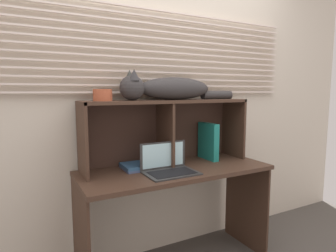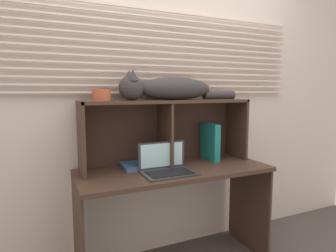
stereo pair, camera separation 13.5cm
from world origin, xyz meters
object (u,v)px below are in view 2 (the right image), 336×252
Objects in this scene: laptop at (167,167)px; small_basket at (102,95)px; book_stack at (136,166)px; cat at (168,88)px; binder_upright at (210,142)px.

laptop is 0.65m from small_basket.
small_basket is (-0.39, 0.19, 0.49)m from laptop.
small_basket is (-0.23, 0.00, 0.51)m from book_stack.
cat is 2.71× the size of laptop.
laptop is 0.25m from book_stack.
cat is 0.58m from laptop.
laptop is at bearing -25.87° from small_basket.
cat is 0.49m from small_basket.
cat is at bearing 0.00° from small_basket.
cat is 0.61m from book_stack.
cat is 0.56m from binder_upright.
small_basket is at bearing -180.00° from cat.
cat is 7.66× the size of small_basket.
small_basket is at bearing 180.00° from binder_upright.
book_stack is at bearing -179.87° from binder_upright.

